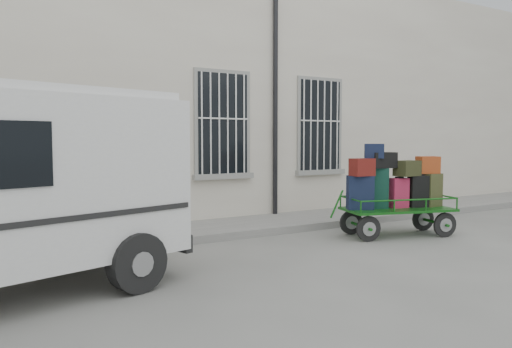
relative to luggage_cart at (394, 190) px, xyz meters
The scene contains 4 objects.
ground 2.13m from the luggage_cart, behind, with size 80.00×80.00×0.00m, color slate.
building 6.08m from the luggage_cart, 109.67° to the left, with size 24.00×5.15×6.00m.
sidewalk 2.95m from the luggage_cart, 132.76° to the left, with size 24.00×1.70×0.15m, color slate.
luggage_cart is the anchor object (origin of this frame).
Camera 1 is at (-5.41, -6.87, 1.91)m, focal length 35.00 mm.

